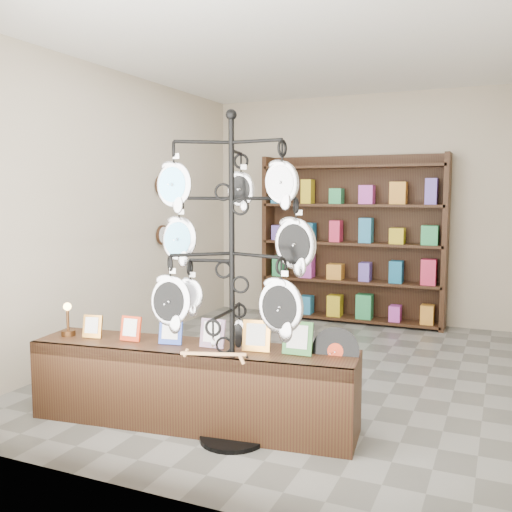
{
  "coord_description": "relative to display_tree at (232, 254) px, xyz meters",
  "views": [
    {
      "loc": [
        1.85,
        -5.08,
        1.7
      ],
      "look_at": [
        0.06,
        -1.0,
        1.21
      ],
      "focal_mm": 40.0,
      "sensor_mm": 36.0,
      "label": 1
    }
  ],
  "objects": [
    {
      "name": "back_shelving",
      "position": [
        -0.18,
        3.97,
        -0.27
      ],
      "size": [
        2.42,
        0.36,
        2.2
      ],
      "color": "black",
      "rests_on": "ground"
    },
    {
      "name": "ground",
      "position": [
        -0.18,
        1.68,
        -1.3
      ],
      "size": [
        5.0,
        5.0,
        0.0
      ],
      "primitive_type": "plane",
      "color": "slate",
      "rests_on": "ground"
    },
    {
      "name": "room_envelope",
      "position": [
        -0.18,
        1.68,
        0.55
      ],
      "size": [
        5.0,
        5.0,
        5.0
      ],
      "color": "#B6A892",
      "rests_on": "ground"
    },
    {
      "name": "front_shelf",
      "position": [
        -0.4,
        0.14,
        -1.0
      ],
      "size": [
        2.46,
        0.78,
        0.86
      ],
      "rotation": [
        0.0,
        0.0,
        0.12
      ],
      "color": "black",
      "rests_on": "ground"
    },
    {
      "name": "display_tree",
      "position": [
        0.0,
        0.0,
        0.0
      ],
      "size": [
        1.16,
        1.13,
        2.25
      ],
      "rotation": [
        0.0,
        0.0,
        0.24
      ],
      "color": "black",
      "rests_on": "ground"
    },
    {
      "name": "wall_clocks",
      "position": [
        -2.15,
        2.48,
        0.2
      ],
      "size": [
        0.03,
        0.24,
        0.84
      ],
      "color": "black",
      "rests_on": "ground"
    }
  ]
}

